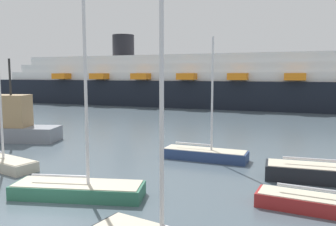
# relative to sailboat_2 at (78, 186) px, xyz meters

# --- Properties ---
(ground_plane) EXTENTS (600.00, 600.00, 0.00)m
(ground_plane) POSITION_rel_sailboat_2_xyz_m (-0.26, -3.00, -0.52)
(ground_plane) COLOR #4C5B66
(sailboat_2) EXTENTS (6.32, 3.11, 11.60)m
(sailboat_2) POSITION_rel_sailboat_2_xyz_m (0.00, 0.00, 0.00)
(sailboat_2) COLOR #2D6B51
(sailboat_2) RESTS_ON ground_plane
(sailboat_5) EXTENTS (6.96, 2.16, 11.70)m
(sailboat_5) POSITION_rel_sailboat_2_xyz_m (11.38, 6.43, 0.07)
(sailboat_5) COLOR black
(sailboat_5) RESTS_ON ground_plane
(sailboat_7) EXTENTS (5.69, 1.82, 8.10)m
(sailboat_7) POSITION_rel_sailboat_2_xyz_m (3.83, 8.90, -0.08)
(sailboat_7) COLOR navy
(sailboat_7) RESTS_ON ground_plane
(fishing_boat_0) EXTENTS (9.08, 4.67, 7.00)m
(fishing_boat_0) POSITION_rel_sailboat_2_xyz_m (-13.57, 9.64, 0.81)
(fishing_boat_0) COLOR gray
(fishing_boat_0) RESTS_ON ground_plane
(cruise_ship) EXTENTS (83.40, 14.60, 13.22)m
(cruise_ship) POSITION_rel_sailboat_2_xyz_m (-7.20, 47.08, 3.66)
(cruise_ship) COLOR black
(cruise_ship) RESTS_ON ground_plane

